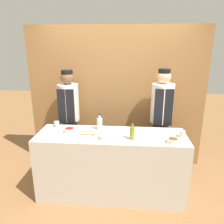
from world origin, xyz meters
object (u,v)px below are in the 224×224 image
object	(u,v)px
wooden_spoon	(89,134)
sauce_bowl_orange	(105,136)
bottle_clear	(100,123)
cup_cream	(182,134)
cup_steel	(57,124)
chef_left	(70,117)
sauce_bowl_brown	(173,140)
chef_right	(161,119)
cutting_board	(143,133)
bottle_oil	(132,133)
sauce_bowl_red	(69,130)

from	to	relation	value
wooden_spoon	sauce_bowl_orange	bearing A→B (deg)	-22.31
bottle_clear	cup_cream	size ratio (longest dim) A/B	2.54
cup_steel	chef_left	xyz separation A→B (m)	(0.08, 0.41, -0.03)
sauce_bowl_brown	chef_right	size ratio (longest dim) A/B	0.08
bottle_clear	wooden_spoon	xyz separation A→B (m)	(-0.11, -0.22, -0.08)
sauce_bowl_orange	cup_steel	world-z (taller)	cup_steel
cup_steel	chef_right	bearing A→B (deg)	14.61
cutting_board	cup_cream	xyz separation A→B (m)	(0.50, -0.09, 0.04)
sauce_bowl_brown	chef_left	size ratio (longest dim) A/B	0.08
cutting_board	chef_left	distance (m)	1.31
cutting_board	bottle_oil	distance (m)	0.27
bottle_oil	wooden_spoon	bearing A→B (deg)	171.36
sauce_bowl_orange	wooden_spoon	xyz separation A→B (m)	(-0.22, 0.09, -0.02)
sauce_bowl_orange	cutting_board	distance (m)	0.54
bottle_clear	chef_left	xyz separation A→B (m)	(-0.57, 0.47, -0.08)
chef_left	wooden_spoon	bearing A→B (deg)	-56.12
sauce_bowl_orange	sauce_bowl_brown	size ratio (longest dim) A/B	1.13
cup_steel	bottle_oil	bearing A→B (deg)	-17.92
bottle_oil	wooden_spoon	size ratio (longest dim) A/B	1.08
bottle_oil	chef_left	world-z (taller)	chef_left
cutting_board	bottle_clear	world-z (taller)	bottle_clear
bottle_clear	cup_steel	distance (m)	0.65
wooden_spoon	chef_left	size ratio (longest dim) A/B	0.13
sauce_bowl_orange	chef_right	distance (m)	1.13
cup_cream	chef_left	world-z (taller)	chef_left
sauce_bowl_brown	bottle_oil	bearing A→B (deg)	172.57
sauce_bowl_brown	cup_cream	size ratio (longest dim) A/B	1.58
sauce_bowl_brown	bottle_clear	size ratio (longest dim) A/B	0.62
bottle_clear	chef_left	distance (m)	0.74
bottle_oil	wooden_spoon	xyz separation A→B (m)	(-0.57, 0.09, -0.08)
sauce_bowl_orange	cup_cream	distance (m)	1.01
chef_right	sauce_bowl_red	bearing A→B (deg)	-156.08
chef_left	chef_right	world-z (taller)	chef_right
sauce_bowl_red	wooden_spoon	size ratio (longest dim) A/B	0.70
cup_steel	chef_left	world-z (taller)	chef_left
cutting_board	bottle_clear	distance (m)	0.63
bottle_clear	chef_left	bearing A→B (deg)	140.72
bottle_oil	chef_right	xyz separation A→B (m)	(0.47, 0.77, -0.07)
sauce_bowl_red	sauce_bowl_brown	distance (m)	1.40
sauce_bowl_red	sauce_bowl_brown	size ratio (longest dim) A/B	1.04
chef_right	chef_left	bearing A→B (deg)	180.00
chef_right	cutting_board	bearing A→B (deg)	-119.43
sauce_bowl_red	cup_steel	xyz separation A→B (m)	(-0.24, 0.18, 0.01)
bottle_oil	cup_steel	world-z (taller)	bottle_oil
cup_cream	chef_right	bearing A→B (deg)	105.54
sauce_bowl_red	cup_steel	size ratio (longest dim) A/B	1.86
bottle_oil	chef_left	size ratio (longest dim) A/B	0.14
cutting_board	chef_right	bearing A→B (deg)	60.57
sauce_bowl_brown	bottle_oil	world-z (taller)	bottle_oil
sauce_bowl_brown	bottle_clear	bearing A→B (deg)	158.93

